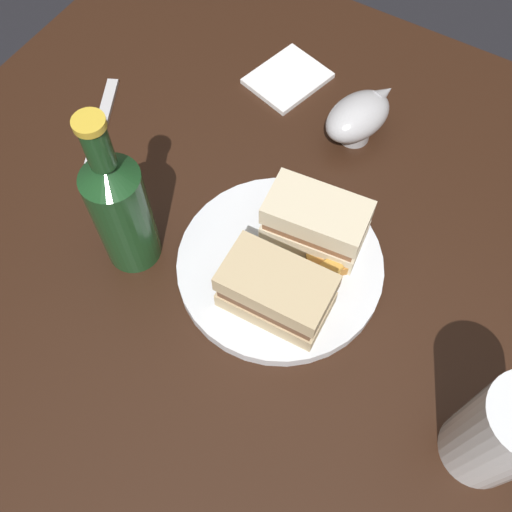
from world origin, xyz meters
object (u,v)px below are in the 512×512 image
object	(u,v)px
gravy_boat	(358,116)
napkin	(288,78)
pint_glass	(498,436)
plate	(280,265)
sandwich_half_left	(276,291)
fork	(101,127)
cider_bottle	(120,208)
sandwich_half_right	(316,222)

from	to	relation	value
gravy_boat	napkin	world-z (taller)	gravy_boat
pint_glass	plate	bearing A→B (deg)	-105.64
gravy_boat	napkin	distance (m)	0.15
plate	sandwich_half_left	size ratio (longest dim) A/B	2.00
plate	fork	bearing A→B (deg)	-101.08
pint_glass	gravy_boat	bearing A→B (deg)	-136.49
sandwich_half_left	cider_bottle	bearing A→B (deg)	-84.09
plate	pint_glass	size ratio (longest dim) A/B	1.68
plate	cider_bottle	size ratio (longest dim) A/B	1.05
sandwich_half_left	napkin	xyz separation A→B (m)	(-0.33, -0.17, -0.05)
gravy_boat	napkin	size ratio (longest dim) A/B	1.12
gravy_boat	cider_bottle	size ratio (longest dim) A/B	0.51
sandwich_half_left	pint_glass	world-z (taller)	pint_glass
fork	sandwich_half_right	bearing A→B (deg)	61.75
pint_glass	sandwich_half_right	bearing A→B (deg)	-116.25
pint_glass	cider_bottle	size ratio (longest dim) A/B	0.63
napkin	fork	xyz separation A→B (m)	(0.22, -0.18, -0.00)
sandwich_half_right	napkin	xyz separation A→B (m)	(-0.23, -0.17, -0.05)
cider_bottle	napkin	xyz separation A→B (m)	(-0.35, 0.02, -0.09)
cider_bottle	fork	distance (m)	0.23
sandwich_half_right	gravy_boat	world-z (taller)	sandwich_half_right
napkin	fork	size ratio (longest dim) A/B	0.61
plate	gravy_boat	world-z (taller)	gravy_boat
sandwich_half_right	fork	xyz separation A→B (m)	(-0.01, -0.35, -0.05)
pint_glass	cider_bottle	distance (m)	0.46
sandwich_half_right	pint_glass	world-z (taller)	pint_glass
pint_glass	cider_bottle	bearing A→B (deg)	-91.24
napkin	sandwich_half_right	bearing A→B (deg)	35.77
plate	napkin	world-z (taller)	plate
plate	gravy_boat	distance (m)	0.24
fork	cider_bottle	bearing A→B (deg)	23.59
pint_glass	cider_bottle	world-z (taller)	cider_bottle
pint_glass	cider_bottle	xyz separation A→B (m)	(-0.01, -0.46, 0.03)
plate	cider_bottle	world-z (taller)	cider_bottle
plate	sandwich_half_right	xyz separation A→B (m)	(-0.05, 0.02, 0.04)
sandwich_half_right	fork	bearing A→B (deg)	-91.99
plate	fork	xyz separation A→B (m)	(-0.06, -0.33, -0.01)
sandwich_half_right	napkin	bearing A→B (deg)	-144.23
plate	cider_bottle	bearing A→B (deg)	-67.46
gravy_boat	plate	bearing A→B (deg)	3.58
plate	fork	size ratio (longest dim) A/B	1.40
sandwich_half_left	fork	world-z (taller)	sandwich_half_left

